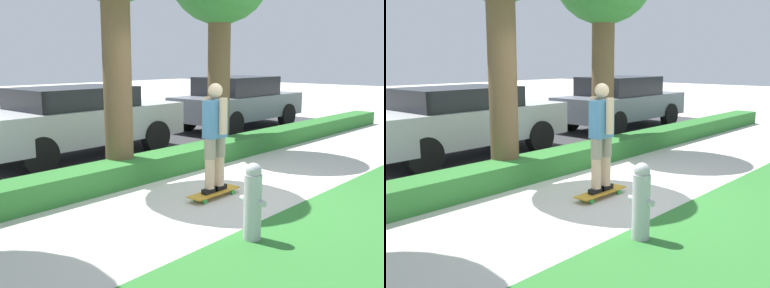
% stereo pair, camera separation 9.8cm
% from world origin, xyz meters
% --- Properties ---
extents(ground_plane, '(60.00, 60.00, 0.00)m').
position_xyz_m(ground_plane, '(0.00, 0.00, 0.00)').
color(ground_plane, beige).
extents(street_asphalt, '(18.08, 5.00, 0.01)m').
position_xyz_m(street_asphalt, '(0.00, 4.20, 0.00)').
color(street_asphalt, '#38383A').
rests_on(street_asphalt, ground_plane).
extents(hedge_row, '(18.08, 0.60, 0.37)m').
position_xyz_m(hedge_row, '(0.00, 1.60, 0.19)').
color(hedge_row, '#2D702D').
rests_on(hedge_row, ground_plane).
extents(skateboard, '(0.92, 0.24, 0.09)m').
position_xyz_m(skateboard, '(-0.19, 0.05, 0.07)').
color(skateboard, gold).
rests_on(skateboard, ground_plane).
extents(skater_person, '(0.48, 0.40, 1.55)m').
position_xyz_m(skater_person, '(-0.19, 0.05, 0.91)').
color(skater_person, black).
rests_on(skater_person, skateboard).
extents(parked_car_middle, '(4.41, 1.85, 1.43)m').
position_xyz_m(parked_car_middle, '(0.11, 3.91, 0.77)').
color(parked_car_middle, '#B7B7BC').
rests_on(parked_car_middle, ground_plane).
extents(parked_car_rear, '(4.24, 1.83, 1.49)m').
position_xyz_m(parked_car_rear, '(5.37, 3.82, 0.79)').
color(parked_car_rear, slate).
rests_on(parked_car_rear, ground_plane).
extents(fire_hydrant, '(0.20, 0.32, 0.87)m').
position_xyz_m(fire_hydrant, '(-1.10, -1.24, 0.44)').
color(fire_hydrant, '#ADADB2').
rests_on(fire_hydrant, ground_plane).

